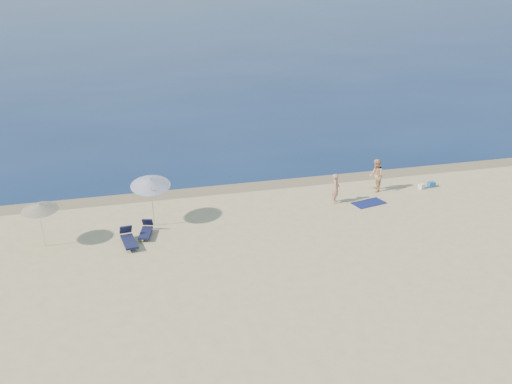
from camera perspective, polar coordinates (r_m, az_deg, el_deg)
sea at (r=114.53m, az=-9.91°, el=14.64°), size 240.00×160.00×0.01m
wet_sand_strip at (r=36.74m, az=2.88°, el=0.84°), size 240.00×1.60×0.00m
person_left at (r=33.88m, az=7.12°, el=0.33°), size 0.60×0.69×1.60m
person_right at (r=35.77m, az=10.64°, el=1.46°), size 0.89×1.03×1.83m
beach_towel at (r=34.32m, az=9.99°, el=-0.97°), size 1.89×1.32×0.03m
white_bag at (r=36.93m, az=14.50°, el=0.49°), size 0.39×0.37×0.27m
blue_cooler at (r=37.33m, az=15.32°, el=0.64°), size 0.43×0.32×0.29m
umbrella_near at (r=31.02m, az=-9.37°, el=0.85°), size 2.21×2.24×2.54m
umbrella_far at (r=30.03m, az=-18.68°, el=-1.25°), size 2.16×2.17×2.18m
lounger_left at (r=30.50m, az=-9.75°, el=-3.43°), size 0.86×1.58×0.66m
lounger_right at (r=29.72m, az=-11.26°, el=-4.16°), size 0.73×1.75×0.75m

